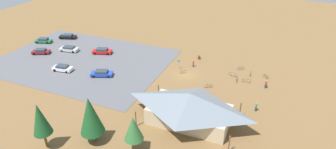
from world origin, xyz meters
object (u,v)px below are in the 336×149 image
object	(u,v)px
pine_west	(40,119)
car_maroon_mid_lot	(41,51)
bicycle_red_near_porch	(194,92)
car_green_inner_stall	(43,40)
bicycle_green_edge_south	(209,86)
bicycle_black_yard_front	(266,76)
pine_mideast	(133,129)
lot_sign	(179,63)
bike_pavilion	(189,106)
visitor_near_lot	(256,106)
car_white_aisle_side	(62,68)
pine_far_west	(90,115)
bicycle_orange_lone_east	(250,74)
bicycle_purple_mid_cluster	(241,69)
visitor_at_bikes	(193,63)
bicycle_teal_near_sign	(183,72)
car_red_near_entry	(102,51)
visitor_by_pavilion	(266,84)
car_silver_far_end	(69,49)
bicycle_blue_edge_north	(237,80)
bicycle_yellow_trailside	(246,81)
car_blue_end_stall	(102,73)
bicycle_white_front_row	(233,75)
car_black_by_curb	(68,36)

from	to	relation	value
pine_west	car_maroon_mid_lot	xyz separation A→B (m)	(25.61, -25.25, -4.47)
bicycle_red_near_porch	car_green_inner_stall	distance (m)	46.78
bicycle_green_edge_south	bicycle_black_yard_front	xyz separation A→B (m)	(-10.13, -8.49, -0.01)
bicycle_black_yard_front	bicycle_red_near_porch	size ratio (longest dim) A/B	0.73
pine_mideast	lot_sign	bearing A→B (deg)	-83.02
pine_west	bicycle_red_near_porch	size ratio (longest dim) A/B	4.35
bike_pavilion	car_maroon_mid_lot	bearing A→B (deg)	-14.86
visitor_near_lot	car_white_aisle_side	bearing A→B (deg)	1.56
pine_far_west	car_white_aisle_side	world-z (taller)	pine_far_west
bicycle_green_edge_south	car_green_inner_stall	world-z (taller)	car_green_inner_stall
bicycle_orange_lone_east	pine_far_west	bearing A→B (deg)	57.85
bicycle_purple_mid_cluster	visitor_near_lot	size ratio (longest dim) A/B	0.80
bicycle_black_yard_front	visitor_at_bikes	distance (m)	15.92
bicycle_black_yard_front	bicycle_teal_near_sign	bearing A→B (deg)	15.76
car_red_near_entry	visitor_by_pavilion	size ratio (longest dim) A/B	2.85
bicycle_red_near_porch	bicycle_green_edge_south	bearing A→B (deg)	-122.64
visitor_at_bikes	bicycle_green_edge_south	bearing A→B (deg)	127.19
pine_far_west	car_silver_far_end	size ratio (longest dim) A/B	1.58
pine_west	visitor_by_pavilion	world-z (taller)	pine_west
bicycle_teal_near_sign	car_white_aisle_side	bearing A→B (deg)	20.25
car_red_near_entry	lot_sign	bearing A→B (deg)	179.30
bicycle_blue_edge_north	car_red_near_entry	size ratio (longest dim) A/B	0.36
pine_mideast	bicycle_teal_near_sign	bearing A→B (deg)	-86.49
pine_far_west	car_green_inner_stall	world-z (taller)	pine_far_west
bicycle_yellow_trailside	bicycle_teal_near_sign	bearing A→B (deg)	5.47
car_white_aisle_side	lot_sign	bearing A→B (deg)	-154.95
pine_mideast	car_blue_end_stall	world-z (taller)	pine_mideast
bicycle_orange_lone_east	car_red_near_entry	size ratio (longest dim) A/B	0.32
car_green_inner_stall	car_silver_far_end	distance (m)	10.44
bicycle_white_front_row	car_green_inner_stall	distance (m)	51.55
bike_pavilion	pine_far_west	size ratio (longest dim) A/B	1.98
bicycle_teal_near_sign	car_green_inner_stall	distance (m)	41.22
bicycle_orange_lone_east	visitor_at_bikes	distance (m)	12.75
pine_far_west	bicycle_blue_edge_north	bearing A→B (deg)	-122.17
car_silver_far_end	bicycle_teal_near_sign	bearing A→B (deg)	-179.80
bicycle_white_front_row	visitor_at_bikes	distance (m)	9.38
pine_far_west	car_maroon_mid_lot	xyz separation A→B (m)	(31.24, -21.42, -4.09)
bike_pavilion	car_red_near_entry	bearing A→B (deg)	-31.04
bicycle_blue_edge_north	visitor_by_pavilion	world-z (taller)	visitor_by_pavilion
bicycle_green_edge_south	bicycle_teal_near_sign	size ratio (longest dim) A/B	1.02
bicycle_red_near_porch	bicycle_orange_lone_east	world-z (taller)	bicycle_red_near_porch
car_green_inner_stall	car_black_by_curb	size ratio (longest dim) A/B	0.95
pine_west	bicycle_black_yard_front	world-z (taller)	pine_west
pine_far_west	bicycle_purple_mid_cluster	size ratio (longest dim) A/B	5.62
bicycle_orange_lone_east	bicycle_green_edge_south	bearing A→B (deg)	50.12
pine_west	bicycle_red_near_porch	xyz separation A→B (m)	(-15.58, -22.46, -4.81)
pine_far_west	car_black_by_curb	xyz separation A→B (m)	(31.96, -32.32, -4.09)
car_silver_far_end	car_green_inner_stall	bearing A→B (deg)	-10.48
pine_west	car_blue_end_stall	world-z (taller)	pine_west
bicycle_teal_near_sign	car_black_by_curb	xyz separation A→B (m)	(37.11, -6.82, 0.33)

